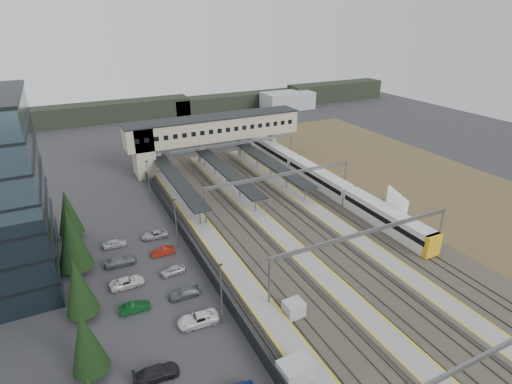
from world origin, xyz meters
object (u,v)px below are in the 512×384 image
relay_cabin_near (295,373)px  footbridge (203,132)px  train (320,179)px  billboard (397,203)px  relay_cabin_far (294,309)px

relay_cabin_near → footbridge: (12.46, 60.52, 6.62)m
footbridge → train: footbridge is taller
relay_cabin_near → train: size_ratio=0.06×
billboard → relay_cabin_near: bearing=-147.8°
footbridge → train: 28.54m
train → billboard: (2.50, -18.21, 1.95)m
relay_cabin_far → footbridge: (7.81, 52.57, 6.90)m
footbridge → train: (16.30, -22.65, -5.96)m
relay_cabin_far → footbridge: size_ratio=0.06×
train → footbridge: bearing=125.7°
train → billboard: billboard is taller
relay_cabin_near → relay_cabin_far: size_ratio=1.41×
relay_cabin_near → billboard: 37.02m
footbridge → train: bearing=-54.3°
relay_cabin_near → train: (28.76, 37.87, 0.66)m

